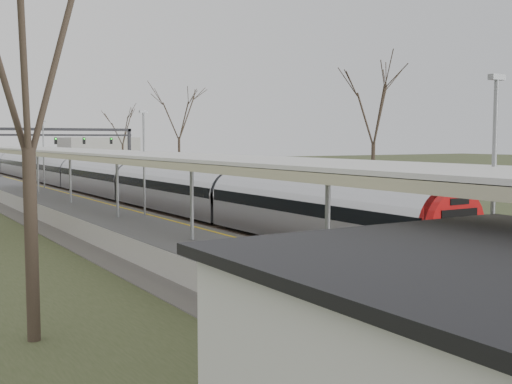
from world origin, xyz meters
TOP-DOWN VIEW (x-y plane):
  - track_bed at (0.26, 55.00)m, footprint 24.00×160.00m
  - platform at (-9.05, 37.50)m, footprint 3.50×69.00m
  - canopy at (-9.05, 32.99)m, footprint 4.10×50.00m
  - signal_gantry at (0.29, 84.99)m, footprint 21.00×0.59m
  - tree_west_near at (-16.00, 20.00)m, footprint 5.00×5.00m
  - tree_east_far at (14.00, 42.00)m, footprint 5.00×5.00m
  - train_near at (-2.50, 64.30)m, footprint 2.62×90.21m
  - train_far at (4.50, 91.72)m, footprint 2.62×60.21m

SIDE VIEW (x-z plane):
  - track_bed at x=0.26m, z-range -0.05..0.17m
  - platform at x=-9.05m, z-range 0.00..1.00m
  - train_near at x=-2.50m, z-range -0.05..3.00m
  - train_far at x=4.50m, z-range -0.05..3.00m
  - canopy at x=-9.05m, z-range 2.37..5.48m
  - signal_gantry at x=0.29m, z-range 1.87..7.95m
  - tree_west_near at x=-16.00m, z-range 2.14..12.44m
  - tree_east_far at x=14.00m, z-range 2.14..12.44m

